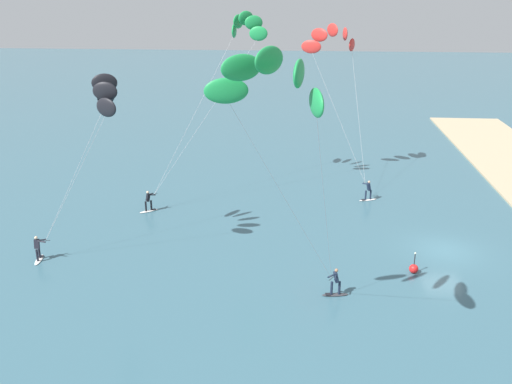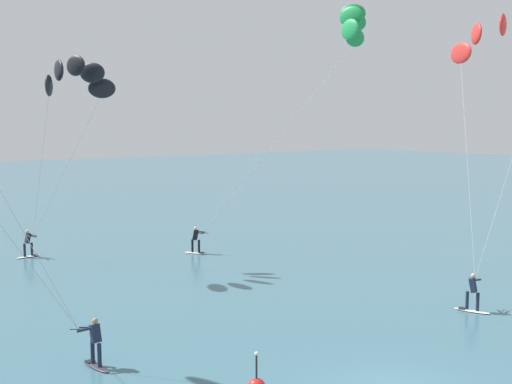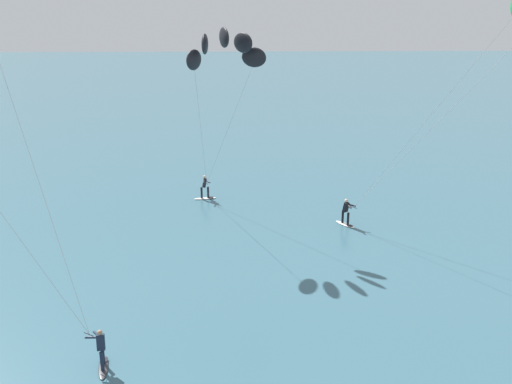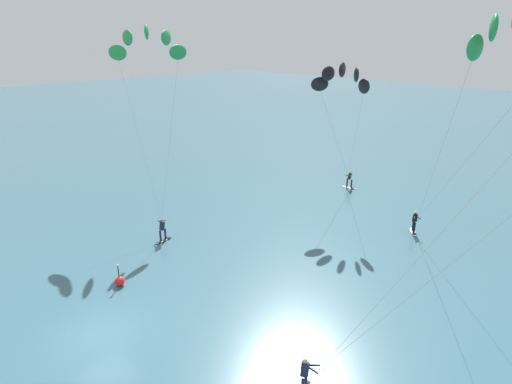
% 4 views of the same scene
% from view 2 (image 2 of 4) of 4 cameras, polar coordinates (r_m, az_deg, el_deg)
% --- Properties ---
extents(kitesurfer_nearshore, '(8.25, 6.55, 13.46)m').
position_cam_2_polar(kitesurfer_nearshore, '(34.32, 21.38, 12.13)').
color(kitesurfer_nearshore, white).
rests_on(kitesurfer_nearshore, ground).
extents(kitesurfer_far_out, '(8.73, 9.51, 14.58)m').
position_cam_2_polar(kitesurfer_far_out, '(36.45, 8.00, 13.85)').
color(kitesurfer_far_out, white).
rests_on(kitesurfer_far_out, ground).
extents(kitesurfer_downwind, '(4.75, 6.31, 11.59)m').
position_cam_2_polar(kitesurfer_downwind, '(35.43, -16.25, 9.27)').
color(kitesurfer_downwind, white).
rests_on(kitesurfer_downwind, ground).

